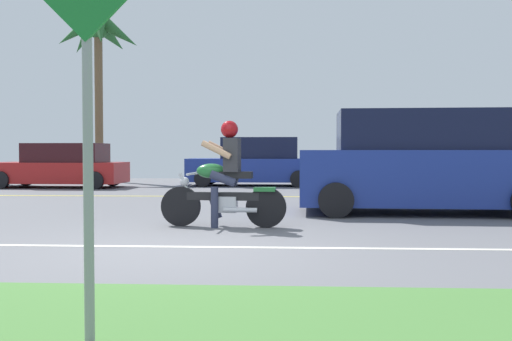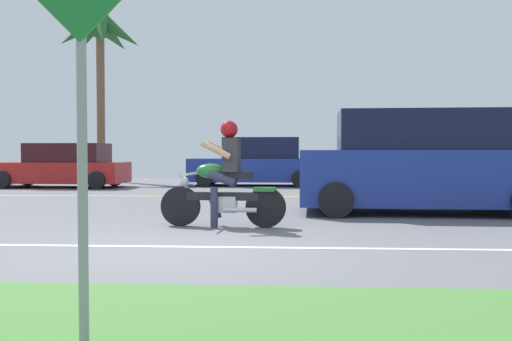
{
  "view_description": "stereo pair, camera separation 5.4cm",
  "coord_description": "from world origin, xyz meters",
  "px_view_note": "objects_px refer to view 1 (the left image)",
  "views": [
    {
      "loc": [
        1.29,
        -7.04,
        1.2
      ],
      "look_at": [
        0.75,
        3.04,
        0.86
      ],
      "focal_mm": 40.48,
      "sensor_mm": 36.0,
      "label": 1
    },
    {
      "loc": [
        1.35,
        -7.04,
        1.2
      ],
      "look_at": [
        0.75,
        3.04,
        0.86
      ],
      "focal_mm": 40.48,
      "sensor_mm": 36.0,
      "label": 2
    }
  ],
  "objects_px": {
    "parked_car_0": "(61,167)",
    "street_sign": "(87,100)",
    "motorcyclist": "(224,182)",
    "suv_nearby": "(422,164)",
    "palm_tree_0": "(99,42)",
    "parked_car_1": "(255,163)"
  },
  "relations": [
    {
      "from": "parked_car_0",
      "to": "street_sign",
      "type": "bearing_deg",
      "value": -67.71
    },
    {
      "from": "suv_nearby",
      "to": "palm_tree_0",
      "type": "bearing_deg",
      "value": 131.57
    },
    {
      "from": "motorcyclist",
      "to": "street_sign",
      "type": "height_order",
      "value": "street_sign"
    },
    {
      "from": "parked_car_0",
      "to": "parked_car_1",
      "type": "relative_size",
      "value": 0.97
    },
    {
      "from": "parked_car_1",
      "to": "motorcyclist",
      "type": "bearing_deg",
      "value": -89.38
    },
    {
      "from": "suv_nearby",
      "to": "parked_car_1",
      "type": "height_order",
      "value": "suv_nearby"
    },
    {
      "from": "motorcyclist",
      "to": "street_sign",
      "type": "bearing_deg",
      "value": -91.74
    },
    {
      "from": "parked_car_0",
      "to": "street_sign",
      "type": "xyz_separation_m",
      "value": [
        6.28,
        -15.31,
        0.81
      ]
    },
    {
      "from": "parked_car_0",
      "to": "street_sign",
      "type": "relative_size",
      "value": 1.77
    },
    {
      "from": "motorcyclist",
      "to": "suv_nearby",
      "type": "relative_size",
      "value": 0.41
    },
    {
      "from": "suv_nearby",
      "to": "parked_car_1",
      "type": "distance_m",
      "value": 9.39
    },
    {
      "from": "palm_tree_0",
      "to": "motorcyclist",
      "type": "bearing_deg",
      "value": -64.56
    },
    {
      "from": "motorcyclist",
      "to": "suv_nearby",
      "type": "height_order",
      "value": "suv_nearby"
    },
    {
      "from": "motorcyclist",
      "to": "street_sign",
      "type": "xyz_separation_m",
      "value": [
        -0.17,
        -5.73,
        0.79
      ]
    },
    {
      "from": "parked_car_1",
      "to": "street_sign",
      "type": "xyz_separation_m",
      "value": [
        -0.06,
        -16.62,
        0.72
      ]
    },
    {
      "from": "parked_car_0",
      "to": "street_sign",
      "type": "height_order",
      "value": "street_sign"
    },
    {
      "from": "suv_nearby",
      "to": "parked_car_0",
      "type": "xyz_separation_m",
      "value": [
        -10.07,
        7.31,
        -0.27
      ]
    },
    {
      "from": "suv_nearby",
      "to": "street_sign",
      "type": "bearing_deg",
      "value": -115.33
    },
    {
      "from": "motorcyclist",
      "to": "palm_tree_0",
      "type": "bearing_deg",
      "value": 115.44
    },
    {
      "from": "parked_car_1",
      "to": "suv_nearby",
      "type": "bearing_deg",
      "value": -66.57
    },
    {
      "from": "motorcyclist",
      "to": "parked_car_0",
      "type": "height_order",
      "value": "motorcyclist"
    },
    {
      "from": "motorcyclist",
      "to": "parked_car_0",
      "type": "bearing_deg",
      "value": 123.96
    }
  ]
}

